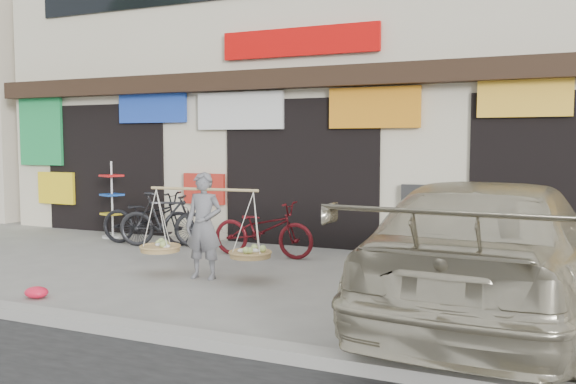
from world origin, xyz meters
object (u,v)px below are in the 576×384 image
at_px(bike_1, 164,219).
at_px(bike_2, 263,229).
at_px(street_vendor, 204,230).
at_px(suv, 492,250).
at_px(bike_0, 149,218).
at_px(display_rack, 112,207).

relative_size(bike_1, bike_2, 0.94).
xyz_separation_m(street_vendor, suv, (3.87, -0.39, 0.07)).
bearing_deg(suv, bike_1, -18.59).
bearing_deg(suv, street_vendor, -2.81).
distance_m(street_vendor, bike_1, 2.84).
bearing_deg(bike_0, display_rack, 62.61).
distance_m(street_vendor, bike_2, 1.80).
relative_size(street_vendor, display_rack, 1.28).
bearing_deg(bike_2, display_rack, 77.59).
bearing_deg(street_vendor, bike_0, 135.65).
xyz_separation_m(bike_1, bike_2, (2.10, -0.16, -0.03)).
bearing_deg(bike_1, street_vendor, -152.55).
relative_size(bike_0, bike_1, 1.13).
relative_size(street_vendor, bike_2, 1.10).
height_order(street_vendor, bike_2, street_vendor).
relative_size(bike_0, display_rack, 1.23).
xyz_separation_m(bike_2, display_rack, (-3.68, 0.64, 0.15)).
distance_m(bike_1, display_rack, 1.66).
height_order(bike_2, suv, suv).
xyz_separation_m(suv, display_rack, (-7.51, 2.82, -0.14)).
relative_size(suv, display_rack, 3.46).
bearing_deg(bike_2, bike_1, 83.08).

